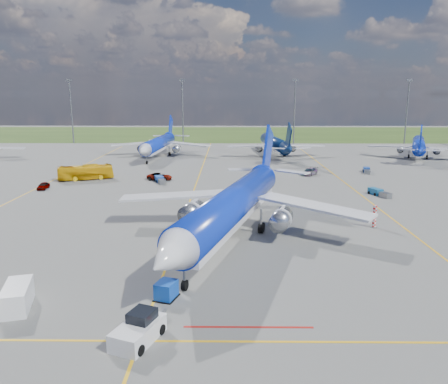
{
  "coord_description": "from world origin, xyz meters",
  "views": [
    {
      "loc": [
        6.43,
        -48.41,
        17.49
      ],
      "look_at": [
        5.82,
        11.6,
        4.0
      ],
      "focal_mm": 35.0,
      "sensor_mm": 36.0,
      "label": 1
    }
  ],
  "objects_px": {
    "service_van": "(17,297)",
    "service_car_b": "(160,177)",
    "main_airliner": "(233,238)",
    "uld_container": "(166,290)",
    "service_car_a": "(43,186)",
    "warning_post": "(374,216)",
    "service_car_c": "(310,172)",
    "bg_jet_n": "(274,155)",
    "baggage_tug_c": "(160,180)",
    "baggage_tug_e": "(367,171)",
    "pushback_tug": "(139,330)",
    "baggage_tug_w": "(379,193)",
    "bg_jet_ne": "(418,157)",
    "bg_jet_nnw": "(159,157)",
    "apron_bus": "(85,172)"
  },
  "relations": [
    {
      "from": "warning_post",
      "to": "baggage_tug_c",
      "type": "xyz_separation_m",
      "value": [
        -33.42,
        30.16,
        -0.96
      ]
    },
    {
      "from": "main_airliner",
      "to": "service_car_c",
      "type": "relative_size",
      "value": 9.02
    },
    {
      "from": "baggage_tug_c",
      "to": "baggage_tug_e",
      "type": "distance_m",
      "value": 46.86
    },
    {
      "from": "service_van",
      "to": "apron_bus",
      "type": "distance_m",
      "value": 57.25
    },
    {
      "from": "main_airliner",
      "to": "service_car_a",
      "type": "bearing_deg",
      "value": 158.44
    },
    {
      "from": "warning_post",
      "to": "bg_jet_ne",
      "type": "relative_size",
      "value": 0.08
    },
    {
      "from": "main_airliner",
      "to": "pushback_tug",
      "type": "xyz_separation_m",
      "value": [
        -7.04,
        -23.27,
        0.84
      ]
    },
    {
      "from": "baggage_tug_w",
      "to": "baggage_tug_c",
      "type": "relative_size",
      "value": 0.95
    },
    {
      "from": "uld_container",
      "to": "service_car_b",
      "type": "distance_m",
      "value": 54.68
    },
    {
      "from": "service_car_a",
      "to": "service_van",
      "type": "bearing_deg",
      "value": -73.0
    },
    {
      "from": "bg_jet_ne",
      "to": "baggage_tug_c",
      "type": "distance_m",
      "value": 77.01
    },
    {
      "from": "bg_jet_nnw",
      "to": "main_airliner",
      "type": "relative_size",
      "value": 0.87
    },
    {
      "from": "apron_bus",
      "to": "service_car_b",
      "type": "relative_size",
      "value": 2.15
    },
    {
      "from": "main_airliner",
      "to": "bg_jet_n",
      "type": "bearing_deg",
      "value": 97.16
    },
    {
      "from": "service_car_a",
      "to": "baggage_tug_c",
      "type": "xyz_separation_m",
      "value": [
        21.0,
        6.65,
        -0.1
      ]
    },
    {
      "from": "bg_jet_nnw",
      "to": "baggage_tug_w",
      "type": "bearing_deg",
      "value": -42.04
    },
    {
      "from": "baggage_tug_e",
      "to": "pushback_tug",
      "type": "bearing_deg",
      "value": -104.18
    },
    {
      "from": "bg_jet_n",
      "to": "service_car_c",
      "type": "xyz_separation_m",
      "value": [
        4.57,
        -31.53,
        0.76
      ]
    },
    {
      "from": "service_van",
      "to": "service_car_b",
      "type": "distance_m",
      "value": 55.91
    },
    {
      "from": "bg_jet_nnw",
      "to": "service_car_c",
      "type": "relative_size",
      "value": 7.81
    },
    {
      "from": "warning_post",
      "to": "service_car_c",
      "type": "height_order",
      "value": "warning_post"
    },
    {
      "from": "bg_jet_nnw",
      "to": "baggage_tug_w",
      "type": "xyz_separation_m",
      "value": [
        46.38,
        -48.38,
        0.52
      ]
    },
    {
      "from": "warning_post",
      "to": "service_van",
      "type": "bearing_deg",
      "value": -148.19
    },
    {
      "from": "service_car_a",
      "to": "baggage_tug_e",
      "type": "relative_size",
      "value": 0.76
    },
    {
      "from": "bg_jet_ne",
      "to": "baggage_tug_e",
      "type": "bearing_deg",
      "value": 71.21
    },
    {
      "from": "bg_jet_ne",
      "to": "uld_container",
      "type": "height_order",
      "value": "bg_jet_ne"
    },
    {
      "from": "warning_post",
      "to": "baggage_tug_w",
      "type": "xyz_separation_m",
      "value": [
        6.96,
        18.75,
        -0.98
      ]
    },
    {
      "from": "warning_post",
      "to": "baggage_tug_w",
      "type": "distance_m",
      "value": 20.02
    },
    {
      "from": "warning_post",
      "to": "main_airliner",
      "type": "distance_m",
      "value": 19.59
    },
    {
      "from": "bg_jet_nnw",
      "to": "uld_container",
      "type": "xyz_separation_m",
      "value": [
        14.44,
        -88.3,
        0.77
      ]
    },
    {
      "from": "uld_container",
      "to": "service_car_c",
      "type": "distance_m",
      "value": 64.41
    },
    {
      "from": "baggage_tug_w",
      "to": "baggage_tug_e",
      "type": "xyz_separation_m",
      "value": [
        5.0,
        23.09,
        -0.02
      ]
    },
    {
      "from": "bg_jet_n",
      "to": "baggage_tug_c",
      "type": "bearing_deg",
      "value": 50.12
    },
    {
      "from": "warning_post",
      "to": "service_van",
      "type": "distance_m",
      "value": 43.73
    },
    {
      "from": "bg_jet_n",
      "to": "bg_jet_ne",
      "type": "distance_m",
      "value": 40.47
    },
    {
      "from": "pushback_tug",
      "to": "apron_bus",
      "type": "relative_size",
      "value": 0.55
    },
    {
      "from": "uld_container",
      "to": "service_car_a",
      "type": "bearing_deg",
      "value": 141.54
    },
    {
      "from": "main_airliner",
      "to": "uld_container",
      "type": "xyz_separation_m",
      "value": [
        -6.0,
        -16.59,
        0.77
      ]
    },
    {
      "from": "bg_jet_nnw",
      "to": "service_car_b",
      "type": "xyz_separation_m",
      "value": [
        5.53,
        -34.36,
        0.73
      ]
    },
    {
      "from": "service_car_c",
      "to": "bg_jet_nnw",
      "type": "bearing_deg",
      "value": 177.31
    },
    {
      "from": "service_van",
      "to": "baggage_tug_e",
      "type": "distance_m",
      "value": 81.38
    },
    {
      "from": "baggage_tug_c",
      "to": "service_van",
      "type": "bearing_deg",
      "value": -114.77
    },
    {
      "from": "bg_jet_n",
      "to": "baggage_tug_e",
      "type": "bearing_deg",
      "value": 116.69
    },
    {
      "from": "main_airliner",
      "to": "service_car_b",
      "type": "height_order",
      "value": "main_airliner"
    },
    {
      "from": "service_car_c",
      "to": "service_car_b",
      "type": "bearing_deg",
      "value": -135.24
    },
    {
      "from": "bg_jet_nnw",
      "to": "baggage_tug_w",
      "type": "height_order",
      "value": "bg_jet_nnw"
    },
    {
      "from": "service_car_a",
      "to": "baggage_tug_e",
      "type": "distance_m",
      "value": 68.86
    },
    {
      "from": "service_car_a",
      "to": "bg_jet_n",
      "type": "bearing_deg",
      "value": 40.83
    },
    {
      "from": "uld_container",
      "to": "baggage_tug_e",
      "type": "height_order",
      "value": "uld_container"
    },
    {
      "from": "pushback_tug",
      "to": "service_car_c",
      "type": "distance_m",
      "value": 71.03
    }
  ]
}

